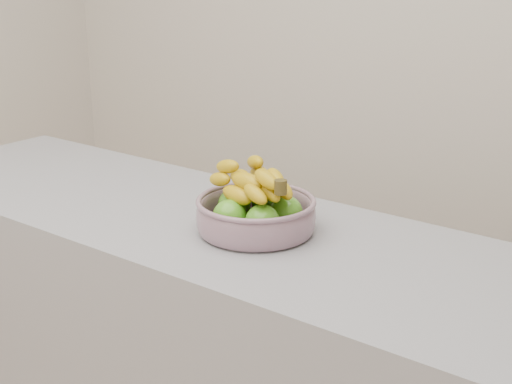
# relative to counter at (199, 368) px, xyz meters

# --- Properties ---
(counter) EXTENTS (2.00, 0.60, 0.90)m
(counter) POSITION_rel_counter_xyz_m (0.00, 0.00, 0.00)
(counter) COLOR #9A9AA2
(counter) RESTS_ON ground
(fruit_bowl) EXTENTS (0.28, 0.28, 0.16)m
(fruit_bowl) POSITION_rel_counter_xyz_m (0.20, 0.00, 0.50)
(fruit_bowl) COLOR #929BB0
(fruit_bowl) RESTS_ON counter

